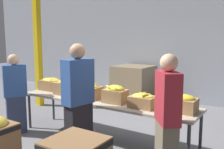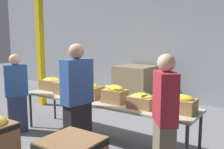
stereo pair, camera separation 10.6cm
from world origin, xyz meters
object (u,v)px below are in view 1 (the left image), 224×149
(volunteer_0, at_px, (167,120))
(support_pillar, at_px, (37,33))
(banana_box_2, at_px, (90,91))
(banana_box_0, at_px, (51,84))
(pallet_stack_0, at_px, (134,84))
(banana_box_4, at_px, (143,100))
(banana_box_3, at_px, (115,94))
(volunteer_1, at_px, (15,95))
(banana_box_1, at_px, (66,87))
(volunteer_2, at_px, (78,101))
(sorting_table, at_px, (104,102))
(banana_box_5, at_px, (182,103))

(volunteer_0, xyz_separation_m, support_pillar, (-4.33, 1.69, 1.18))
(banana_box_2, bearing_deg, banana_box_0, 173.17)
(banana_box_0, bearing_deg, pallet_stack_0, 79.63)
(banana_box_4, bearing_deg, banana_box_0, 175.77)
(banana_box_3, height_order, volunteer_1, volunteer_1)
(banana_box_1, distance_m, banana_box_3, 1.17)
(support_pillar, bearing_deg, volunteer_0, -21.34)
(volunteer_1, bearing_deg, banana_box_4, -48.46)
(pallet_stack_0, bearing_deg, banana_box_2, -77.45)
(banana_box_2, xyz_separation_m, volunteer_2, (0.29, -0.66, -0.01))
(banana_box_2, relative_size, support_pillar, 0.11)
(volunteer_0, bearing_deg, sorting_table, 27.91)
(banana_box_0, height_order, banana_box_2, banana_box_2)
(banana_box_5, height_order, volunteer_2, volunteer_2)
(volunteer_1, relative_size, support_pillar, 0.39)
(sorting_table, relative_size, banana_box_5, 8.17)
(banana_box_3, distance_m, volunteer_2, 0.69)
(volunteer_0, distance_m, pallet_stack_0, 4.22)
(volunteer_1, bearing_deg, banana_box_5, -49.00)
(support_pillar, height_order, pallet_stack_0, support_pillar)
(banana_box_5, bearing_deg, volunteer_1, -167.45)
(sorting_table, height_order, banana_box_5, banana_box_5)
(sorting_table, height_order, banana_box_2, banana_box_2)
(banana_box_1, distance_m, banana_box_4, 1.69)
(banana_box_4, bearing_deg, banana_box_3, 178.81)
(volunteer_0, bearing_deg, support_pillar, 31.26)
(banana_box_5, relative_size, volunteer_0, 0.25)
(banana_box_0, relative_size, banana_box_4, 1.22)
(banana_box_3, xyz_separation_m, banana_box_5, (1.12, 0.10, -0.02))
(banana_box_5, bearing_deg, support_pillar, 166.78)
(banana_box_0, height_order, volunteer_1, volunteer_1)
(sorting_table, distance_m, banana_box_1, 0.89)
(sorting_table, distance_m, banana_box_2, 0.32)
(banana_box_2, xyz_separation_m, volunteer_1, (-1.35, -0.59, -0.12))
(banana_box_3, height_order, banana_box_4, banana_box_3)
(volunteer_2, bearing_deg, pallet_stack_0, 24.86)
(banana_box_0, relative_size, banana_box_5, 1.18)
(banana_box_0, bearing_deg, volunteer_1, -105.56)
(banana_box_4, bearing_deg, banana_box_5, 10.29)
(banana_box_1, xyz_separation_m, volunteer_1, (-0.74, -0.61, -0.13))
(banana_box_0, height_order, volunteer_2, volunteer_2)
(support_pillar, bearing_deg, banana_box_3, -19.17)
(banana_box_5, bearing_deg, banana_box_0, 178.84)
(sorting_table, xyz_separation_m, volunteer_0, (1.44, -0.66, 0.11))
(support_pillar, distance_m, pallet_stack_0, 3.06)
(banana_box_4, bearing_deg, pallet_stack_0, 120.57)
(volunteer_0, distance_m, volunteer_1, 3.05)
(banana_box_1, height_order, banana_box_3, banana_box_1)
(support_pillar, bearing_deg, banana_box_5, -13.22)
(banana_box_4, xyz_separation_m, volunteer_0, (0.62, -0.57, -0.04))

